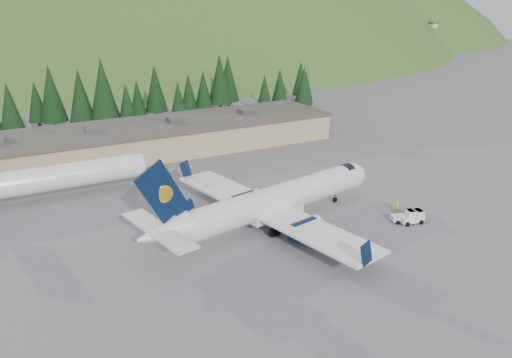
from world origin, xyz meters
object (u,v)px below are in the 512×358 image
object	(u,v)px
ramp_worker	(397,205)
baggage_tug_a	(413,217)
second_airliner	(44,178)
airliner	(273,202)
terminal_building	(149,138)
baggage_tug_b	(405,217)

from	to	relation	value
ramp_worker	baggage_tug_a	bearing A→B (deg)	79.51
second_airliner	baggage_tug_a	distance (m)	50.16
airliner	second_airliner	xyz separation A→B (m)	(-23.91, 22.20, 0.19)
baggage_tug_a	terminal_building	distance (m)	50.38
baggage_tug_a	ramp_worker	xyz separation A→B (m)	(0.88, 3.75, 0.07)
airliner	baggage_tug_a	bearing A→B (deg)	-37.28
airliner	baggage_tug_b	xyz separation A→B (m)	(15.41, -7.26, -2.45)
airliner	terminal_building	distance (m)	38.41
second_airliner	terminal_building	distance (m)	25.55
airliner	ramp_worker	world-z (taller)	airliner
airliner	terminal_building	world-z (taller)	airliner
baggage_tug_a	baggage_tug_b	distance (m)	0.98
airliner	ramp_worker	distance (m)	17.64
terminal_building	baggage_tug_a	bearing A→B (deg)	-66.49
airliner	terminal_building	xyz separation A→B (m)	(-3.99, 38.20, -0.51)
airliner	terminal_building	bearing A→B (deg)	85.04
second_airliner	baggage_tug_b	bearing A→B (deg)	-36.85
airliner	baggage_tug_b	bearing A→B (deg)	-36.17
second_airliner	baggage_tug_b	distance (m)	49.20
airliner	terminal_building	size ratio (longest dim) A/B	0.50
airliner	ramp_worker	bearing A→B (deg)	-24.89
ramp_worker	baggage_tug_b	bearing A→B (deg)	65.59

